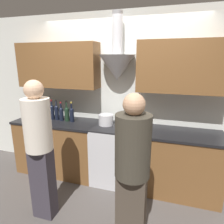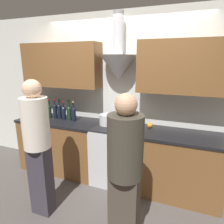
{
  "view_description": "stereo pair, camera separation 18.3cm",
  "coord_description": "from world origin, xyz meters",
  "px_view_note": "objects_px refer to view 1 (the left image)",
  "views": [
    {
      "loc": [
        0.83,
        -2.42,
        1.9
      ],
      "look_at": [
        0.0,
        0.23,
        1.16
      ],
      "focal_mm": 32.0,
      "sensor_mm": 36.0,
      "label": 1
    },
    {
      "loc": [
        1.0,
        -2.36,
        1.9
      ],
      "look_at": [
        0.0,
        0.23,
        1.16
      ],
      "focal_mm": 32.0,
      "sensor_mm": 36.0,
      "label": 2
    }
  ],
  "objects_px": {
    "stove_range": "(114,153)",
    "stock_pot": "(106,120)",
    "wine_bottle_8": "(67,113)",
    "person_foreground_left": "(39,145)",
    "wine_bottle_2": "(37,111)",
    "wine_bottle_3": "(42,111)",
    "orange_fruit": "(149,124)",
    "wine_bottle_5": "(52,111)",
    "wine_bottle_7": "(61,113)",
    "mixing_bowl": "(123,125)",
    "wine_bottle_6": "(57,112)",
    "wine_bottle_0": "(28,110)",
    "wine_bottle_4": "(46,112)",
    "wine_bottle_9": "(72,114)",
    "wine_bottle_1": "(32,111)",
    "person_foreground_right": "(132,168)"
  },
  "relations": [
    {
      "from": "wine_bottle_6",
      "to": "person_foreground_right",
      "type": "xyz_separation_m",
      "value": [
        1.52,
        -1.11,
        -0.16
      ]
    },
    {
      "from": "wine_bottle_0",
      "to": "person_foreground_right",
      "type": "relative_size",
      "value": 0.2
    },
    {
      "from": "wine_bottle_1",
      "to": "wine_bottle_2",
      "type": "distance_m",
      "value": 0.1
    },
    {
      "from": "wine_bottle_2",
      "to": "wine_bottle_8",
      "type": "bearing_deg",
      "value": 1.38
    },
    {
      "from": "wine_bottle_3",
      "to": "mixing_bowl",
      "type": "bearing_deg",
      "value": -2.27
    },
    {
      "from": "wine_bottle_6",
      "to": "mixing_bowl",
      "type": "distance_m",
      "value": 1.16
    },
    {
      "from": "stove_range",
      "to": "wine_bottle_6",
      "type": "height_order",
      "value": "wine_bottle_6"
    },
    {
      "from": "wine_bottle_2",
      "to": "wine_bottle_7",
      "type": "relative_size",
      "value": 1.0
    },
    {
      "from": "wine_bottle_0",
      "to": "wine_bottle_9",
      "type": "bearing_deg",
      "value": -0.71
    },
    {
      "from": "stove_range",
      "to": "wine_bottle_2",
      "type": "xyz_separation_m",
      "value": [
        -1.39,
        0.02,
        0.58
      ]
    },
    {
      "from": "wine_bottle_3",
      "to": "stock_pot",
      "type": "xyz_separation_m",
      "value": [
        1.16,
        -0.01,
        -0.05
      ]
    },
    {
      "from": "wine_bottle_0",
      "to": "wine_bottle_4",
      "type": "relative_size",
      "value": 0.97
    },
    {
      "from": "mixing_bowl",
      "to": "orange_fruit",
      "type": "xyz_separation_m",
      "value": [
        0.37,
        0.14,
        0.0
      ]
    },
    {
      "from": "stove_range",
      "to": "stock_pot",
      "type": "bearing_deg",
      "value": 165.99
    },
    {
      "from": "wine_bottle_1",
      "to": "wine_bottle_5",
      "type": "distance_m",
      "value": 0.39
    },
    {
      "from": "stock_pot",
      "to": "stove_range",
      "type": "bearing_deg",
      "value": -14.01
    },
    {
      "from": "wine_bottle_7",
      "to": "orange_fruit",
      "type": "relative_size",
      "value": 3.93
    },
    {
      "from": "wine_bottle_0",
      "to": "mixing_bowl",
      "type": "xyz_separation_m",
      "value": [
        1.73,
        -0.05,
        -0.09
      ]
    },
    {
      "from": "wine_bottle_5",
      "to": "mixing_bowl",
      "type": "relative_size",
      "value": 1.56
    },
    {
      "from": "wine_bottle_0",
      "to": "orange_fruit",
      "type": "bearing_deg",
      "value": 2.48
    },
    {
      "from": "wine_bottle_7",
      "to": "person_foreground_left",
      "type": "height_order",
      "value": "person_foreground_left"
    },
    {
      "from": "wine_bottle_8",
      "to": "wine_bottle_9",
      "type": "height_order",
      "value": "wine_bottle_8"
    },
    {
      "from": "wine_bottle_2",
      "to": "wine_bottle_9",
      "type": "relative_size",
      "value": 0.97
    },
    {
      "from": "wine_bottle_7",
      "to": "mixing_bowl",
      "type": "bearing_deg",
      "value": -2.14
    },
    {
      "from": "wine_bottle_6",
      "to": "orange_fruit",
      "type": "bearing_deg",
      "value": 3.08
    },
    {
      "from": "wine_bottle_4",
      "to": "wine_bottle_9",
      "type": "xyz_separation_m",
      "value": [
        0.48,
        0.0,
        -0.0
      ]
    },
    {
      "from": "wine_bottle_6",
      "to": "person_foreground_left",
      "type": "xyz_separation_m",
      "value": [
        0.41,
        -1.03,
        -0.11
      ]
    },
    {
      "from": "wine_bottle_4",
      "to": "stock_pot",
      "type": "bearing_deg",
      "value": 0.66
    },
    {
      "from": "wine_bottle_1",
      "to": "mixing_bowl",
      "type": "distance_m",
      "value": 1.63
    },
    {
      "from": "stove_range",
      "to": "wine_bottle_1",
      "type": "relative_size",
      "value": 2.81
    },
    {
      "from": "wine_bottle_6",
      "to": "wine_bottle_2",
      "type": "bearing_deg",
      "value": -176.32
    },
    {
      "from": "wine_bottle_5",
      "to": "wine_bottle_2",
      "type": "bearing_deg",
      "value": -175.64
    },
    {
      "from": "wine_bottle_7",
      "to": "mixing_bowl",
      "type": "xyz_separation_m",
      "value": [
        1.06,
        -0.04,
        -0.09
      ]
    },
    {
      "from": "wine_bottle_3",
      "to": "wine_bottle_6",
      "type": "xyz_separation_m",
      "value": [
        0.28,
        0.0,
        0.0
      ]
    },
    {
      "from": "mixing_bowl",
      "to": "person_foreground_left",
      "type": "height_order",
      "value": "person_foreground_left"
    },
    {
      "from": "wine_bottle_0",
      "to": "wine_bottle_9",
      "type": "xyz_separation_m",
      "value": [
        0.87,
        -0.01,
        -0.0
      ]
    },
    {
      "from": "wine_bottle_2",
      "to": "wine_bottle_8",
      "type": "relative_size",
      "value": 0.93
    },
    {
      "from": "wine_bottle_8",
      "to": "wine_bottle_2",
      "type": "bearing_deg",
      "value": -178.62
    },
    {
      "from": "wine_bottle_5",
      "to": "wine_bottle_8",
      "type": "relative_size",
      "value": 0.99
    },
    {
      "from": "wine_bottle_8",
      "to": "person_foreground_right",
      "type": "height_order",
      "value": "person_foreground_right"
    },
    {
      "from": "stove_range",
      "to": "wine_bottle_7",
      "type": "bearing_deg",
      "value": 178.46
    },
    {
      "from": "wine_bottle_3",
      "to": "orange_fruit",
      "type": "distance_m",
      "value": 1.81
    },
    {
      "from": "mixing_bowl",
      "to": "orange_fruit",
      "type": "height_order",
      "value": "orange_fruit"
    },
    {
      "from": "wine_bottle_0",
      "to": "wine_bottle_4",
      "type": "bearing_deg",
      "value": -1.84
    },
    {
      "from": "wine_bottle_3",
      "to": "wine_bottle_5",
      "type": "height_order",
      "value": "wine_bottle_3"
    },
    {
      "from": "wine_bottle_8",
      "to": "person_foreground_left",
      "type": "bearing_deg",
      "value": -77.94
    },
    {
      "from": "wine_bottle_2",
      "to": "wine_bottle_3",
      "type": "xyz_separation_m",
      "value": [
        0.1,
        0.02,
        0.01
      ]
    },
    {
      "from": "stove_range",
      "to": "wine_bottle_9",
      "type": "bearing_deg",
      "value": 178.08
    },
    {
      "from": "stove_range",
      "to": "wine_bottle_9",
      "type": "xyz_separation_m",
      "value": [
        -0.72,
        0.02,
        0.58
      ]
    },
    {
      "from": "wine_bottle_8",
      "to": "orange_fruit",
      "type": "xyz_separation_m",
      "value": [
        1.33,
        0.09,
        -0.09
      ]
    }
  ]
}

